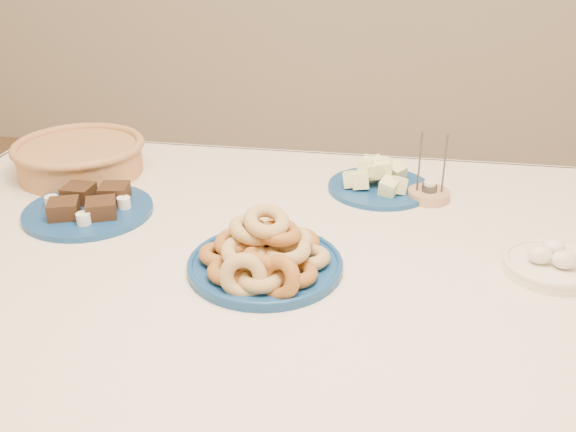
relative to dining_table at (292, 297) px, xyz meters
The scene contains 7 objects.
dining_table is the anchor object (origin of this frame).
donut_platter 0.16m from the dining_table, 114.80° to the right, with size 0.30×0.30×0.13m.
melon_plate 0.38m from the dining_table, 65.17° to the left, with size 0.30×0.30×0.08m.
brownie_plate 0.48m from the dining_table, 168.88° to the left, with size 0.35×0.35×0.05m.
wicker_basket 0.67m from the dining_table, 152.42° to the left, with size 0.38×0.38×0.08m.
candle_holder 0.41m from the dining_table, 47.34° to the left, with size 0.09×0.09×0.16m.
egg_bowl 0.49m from the dining_table, ahead, with size 0.18×0.18×0.06m.
Camera 1 is at (0.17, -1.07, 1.36)m, focal length 40.00 mm.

